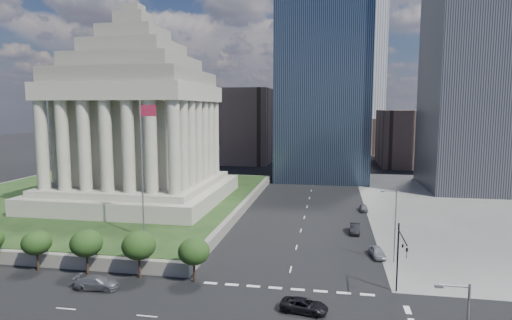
% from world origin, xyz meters
% --- Properties ---
extents(ground, '(500.00, 500.00, 0.00)m').
position_xyz_m(ground, '(0.00, 100.00, 0.00)').
color(ground, black).
rests_on(ground, ground).
extents(plaza_terrace, '(66.00, 70.00, 1.80)m').
position_xyz_m(plaza_terrace, '(-45.00, 50.00, 0.90)').
color(plaza_terrace, slate).
rests_on(plaza_terrace, ground).
extents(plaza_lawn, '(64.00, 68.00, 0.10)m').
position_xyz_m(plaza_lawn, '(-45.00, 50.00, 1.85)').
color(plaza_lawn, '#173214').
rests_on(plaza_lawn, plaza_terrace).
extents(war_memorial, '(34.00, 34.00, 39.00)m').
position_xyz_m(war_memorial, '(-34.00, 48.00, 21.40)').
color(war_memorial, gray).
rests_on(war_memorial, plaza_lawn).
extents(flagpole, '(2.52, 0.24, 20.00)m').
position_xyz_m(flagpole, '(-21.83, 24.00, 13.11)').
color(flagpole, slate).
rests_on(flagpole, plaza_lawn).
extents(tree_row, '(53.00, 4.00, 6.00)m').
position_xyz_m(tree_row, '(-35.50, 14.00, 3.00)').
color(tree_row, black).
rests_on(tree_row, ground).
extents(midrise_glass, '(26.00, 26.00, 60.00)m').
position_xyz_m(midrise_glass, '(2.00, 95.00, 30.00)').
color(midrise_glass, black).
rests_on(midrise_glass, ground).
extents(building_filler_ne, '(20.00, 30.00, 20.00)m').
position_xyz_m(building_filler_ne, '(32.00, 130.00, 10.00)').
color(building_filler_ne, brown).
rests_on(building_filler_ne, ground).
extents(building_filler_nw, '(24.00, 30.00, 28.00)m').
position_xyz_m(building_filler_nw, '(-30.00, 130.00, 14.00)').
color(building_filler_nw, brown).
rests_on(building_filler_nw, ground).
extents(traffic_signal_ne, '(0.30, 5.74, 8.00)m').
position_xyz_m(traffic_signal_ne, '(12.50, 13.70, 5.25)').
color(traffic_signal_ne, black).
rests_on(traffic_signal_ne, ground).
extents(street_lamp_north, '(2.13, 0.22, 10.00)m').
position_xyz_m(street_lamp_north, '(13.33, 25.00, 5.66)').
color(street_lamp_north, slate).
rests_on(street_lamp_north, ground).
extents(pickup_truck, '(2.99, 5.18, 1.36)m').
position_xyz_m(pickup_truck, '(2.48, 8.69, 0.68)').
color(pickup_truck, black).
rests_on(pickup_truck, ground).
extents(suv_grey, '(5.31, 2.41, 1.51)m').
position_xyz_m(suv_grey, '(-21.43, 10.12, 0.75)').
color(suv_grey, '#505257').
rests_on(suv_grey, ground).
extents(parked_sedan_near, '(4.47, 2.36, 1.45)m').
position_xyz_m(parked_sedan_near, '(11.50, 26.78, 0.73)').
color(parked_sedan_near, gray).
rests_on(parked_sedan_near, ground).
extents(parked_sedan_mid, '(1.81, 4.65, 1.51)m').
position_xyz_m(parked_sedan_mid, '(9.00, 38.10, 0.76)').
color(parked_sedan_mid, black).
rests_on(parked_sedan_mid, ground).
extents(parked_sedan_far, '(3.91, 1.63, 1.32)m').
position_xyz_m(parked_sedan_far, '(11.50, 54.09, 0.66)').
color(parked_sedan_far, slate).
rests_on(parked_sedan_far, ground).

